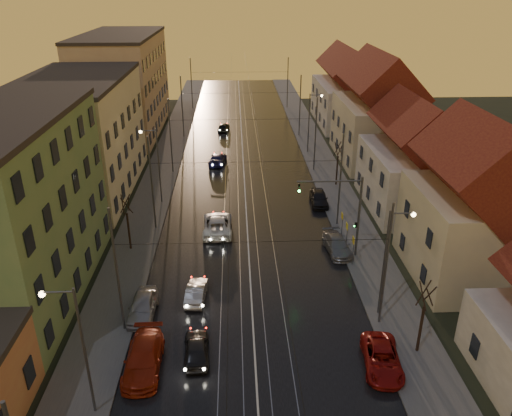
{
  "coord_description": "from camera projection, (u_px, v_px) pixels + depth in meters",
  "views": [
    {
      "loc": [
        -0.97,
        -18.29,
        21.32
      ],
      "look_at": [
        0.78,
        22.48,
        2.64
      ],
      "focal_mm": 35.0,
      "sensor_mm": 36.0,
      "label": 1
    }
  ],
  "objects": [
    {
      "name": "parked_right_0",
      "position": [
        382.0,
        358.0,
        29.92
      ],
      "size": [
        2.64,
        4.84,
        1.29
      ],
      "primitive_type": "imported",
      "rotation": [
        0.0,
        0.0,
        -0.11
      ],
      "color": "maroon",
      "rests_on": "ground"
    },
    {
      "name": "street_lamp_3",
      "position": [
        311.0,
        117.0,
        65.64
      ],
      "size": [
        1.75,
        0.32,
        8.0
      ],
      "color": "#595B60",
      "rests_on": "ground"
    },
    {
      "name": "bare_tree_1",
      "position": [
        422.0,
        320.0,
        30.35
      ],
      "size": [
        1.09,
        1.09,
        5.11
      ],
      "color": "black",
      "rests_on": "ground"
    },
    {
      "name": "house_right_3",
      "position": [
        377.0,
        115.0,
        62.84
      ],
      "size": [
        9.18,
        14.28,
        11.5
      ],
      "color": "beige",
      "rests_on": "ground"
    },
    {
      "name": "driving_car_4",
      "position": [
        224.0,
        127.0,
        77.08
      ],
      "size": [
        1.97,
        3.88,
        1.27
      ],
      "primitive_type": "imported",
      "rotation": [
        0.0,
        0.0,
        3.01
      ],
      "color": "black",
      "rests_on": "ground"
    },
    {
      "name": "parked_right_1",
      "position": [
        337.0,
        245.0,
        42.68
      ],
      "size": [
        2.26,
        4.7,
        1.32
      ],
      "primitive_type": "imported",
      "rotation": [
        0.0,
        0.0,
        0.09
      ],
      "color": "gray",
      "rests_on": "ground"
    },
    {
      "name": "catenary_pole_r_3",
      "position": [
        315.0,
        135.0,
        59.42
      ],
      "size": [
        0.16,
        0.16,
        9.0
      ],
      "primitive_type": "cylinder",
      "color": "#595B60",
      "rests_on": "ground"
    },
    {
      "name": "house_right_2",
      "position": [
        416.0,
        164.0,
        49.7
      ],
      "size": [
        9.18,
        12.24,
        9.2
      ],
      "color": "#BAB6AC",
      "rests_on": "ground"
    },
    {
      "name": "sidewalk_left",
      "position": [
        163.0,
        169.0,
        61.45
      ],
      "size": [
        4.0,
        120.0,
        0.15
      ],
      "primitive_type": "cube",
      "color": "#4C4C4C",
      "rests_on": "ground"
    },
    {
      "name": "apartment_left_2",
      "position": [
        81.0,
        138.0,
        53.24
      ],
      "size": [
        10.0,
        20.0,
        12.0
      ],
      "primitive_type": "cube",
      "color": "beige",
      "rests_on": "ground"
    },
    {
      "name": "street_lamp_0",
      "position": [
        77.0,
        341.0,
        24.96
      ],
      "size": [
        1.75,
        0.32,
        8.0
      ],
      "color": "#595B60",
      "rests_on": "ground"
    },
    {
      "name": "apartment_left_3",
      "position": [
        124.0,
        85.0,
        74.62
      ],
      "size": [
        10.0,
        24.0,
        14.0
      ],
      "primitive_type": "cube",
      "color": "tan",
      "rests_on": "ground"
    },
    {
      "name": "parked_right_2",
      "position": [
        319.0,
        198.0,
        51.76
      ],
      "size": [
        1.87,
        4.32,
        1.45
      ],
      "primitive_type": "imported",
      "rotation": [
        0.0,
        0.0,
        -0.04
      ],
      "color": "black",
      "rests_on": "ground"
    },
    {
      "name": "street_lamp_1",
      "position": [
        390.0,
        253.0,
        32.94
      ],
      "size": [
        1.75,
        0.32,
        8.0
      ],
      "color": "#595B60",
      "rests_on": "ground"
    },
    {
      "name": "house_right_4",
      "position": [
        347.0,
        92.0,
        79.51
      ],
      "size": [
        9.18,
        16.32,
        10.0
      ],
      "color": "#BAB6AC",
      "rests_on": "ground"
    },
    {
      "name": "catenary_pole_r_4",
      "position": [
        300.0,
        106.0,
        73.05
      ],
      "size": [
        0.16,
        0.16,
        9.0
      ],
      "primitive_type": "cylinder",
      "color": "#595B60",
      "rests_on": "ground"
    },
    {
      "name": "driving_car_1",
      "position": [
        196.0,
        292.0,
        36.38
      ],
      "size": [
        1.59,
        3.82,
        1.23
      ],
      "primitive_type": "imported",
      "rotation": [
        0.0,
        0.0,
        3.06
      ],
      "color": "#A2A2A7",
      "rests_on": "ground"
    },
    {
      "name": "bare_tree_2",
      "position": [
        337.0,
        165.0,
        55.79
      ],
      "size": [
        1.09,
        1.09,
        5.11
      ],
      "color": "black",
      "rests_on": "ground"
    },
    {
      "name": "sidewalk_right",
      "position": [
        324.0,
        167.0,
        62.23
      ],
      "size": [
        4.0,
        120.0,
        0.15
      ],
      "primitive_type": "cube",
      "color": "#4C4C4C",
      "rests_on": "ground"
    },
    {
      "name": "catenary_pole_l_5",
      "position": [
        191.0,
        84.0,
        88.73
      ],
      "size": [
        0.16,
        0.16,
        9.0
      ],
      "primitive_type": "cylinder",
      "color": "#595B60",
      "rests_on": "ground"
    },
    {
      "name": "traffic_light_mast",
      "position": [
        347.0,
        207.0,
        40.28
      ],
      "size": [
        5.3,
        0.32,
        7.2
      ],
      "color": "#595B60",
      "rests_on": "ground"
    },
    {
      "name": "bare_tree_0",
      "position": [
        128.0,
        224.0,
        42.27
      ],
      "size": [
        1.09,
        1.09,
        5.11
      ],
      "color": "black",
      "rests_on": "ground"
    },
    {
      "name": "street_lamp_2",
      "position": [
        155.0,
        159.0,
        50.39
      ],
      "size": [
        1.75,
        0.32,
        8.0
      ],
      "color": "#595B60",
      "rests_on": "ground"
    },
    {
      "name": "catenary_pole_l_3",
      "position": [
        171.0,
        137.0,
        58.75
      ],
      "size": [
        0.16,
        0.16,
        9.0
      ],
      "primitive_type": "cylinder",
      "color": "#595B60",
      "rests_on": "ground"
    },
    {
      "name": "tram_rail_2",
      "position": [
        250.0,
        168.0,
        61.87
      ],
      "size": [
        0.06,
        120.0,
        0.03
      ],
      "primitive_type": "cube",
      "color": "gray",
      "rests_on": "road"
    },
    {
      "name": "catenary_pole_r_5",
      "position": [
        288.0,
        83.0,
        89.4
      ],
      "size": [
        0.16,
        0.16,
        9.0
      ],
      "primitive_type": "cylinder",
      "color": "#595B60",
      "rests_on": "ground"
    },
    {
      "name": "parked_left_3",
      "position": [
        143.0,
        306.0,
        34.57
      ],
      "size": [
        1.83,
        4.38,
        1.48
      ],
      "primitive_type": "imported",
      "rotation": [
        0.0,
        0.0,
        -0.02
      ],
      "color": "#9F9EA4",
      "rests_on": "ground"
    },
    {
      "name": "catenary_pole_r_2",
      "position": [
        340.0,
        181.0,
        45.8
      ],
      "size": [
        0.16,
        0.16,
        9.0
      ],
      "primitive_type": "cylinder",
      "color": "#595B60",
      "rests_on": "ground"
    },
    {
      "name": "road",
      "position": [
        244.0,
        169.0,
        61.86
      ],
      "size": [
        16.0,
        120.0,
        0.04
      ],
      "primitive_type": "cube",
      "color": "black",
      "rests_on": "ground"
    },
    {
      "name": "apartment_left_1",
      "position": [
        0.0,
        213.0,
        34.86
      ],
      "size": [
        10.0,
        18.0,
        13.0
      ],
      "primitive_type": "cube",
      "color": "#5B8252",
      "rests_on": "ground"
    },
    {
      "name": "tram_rail_1",
      "position": [
        237.0,
        168.0,
        61.81
      ],
      "size": [
        0.06,
        120.0,
        0.03
      ],
      "primitive_type": "cube",
      "color": "gray",
      "rests_on": "road"
    },
    {
      "name": "catenary_pole_l_1",
      "position": [
        117.0,
        273.0,
        31.5
      ],
      "size": [
        0.16,
        0.16,
        9.0
      ],
      "primitive_type": "cylinder",
      "color": "#595B60",
      "rests_on": "ground"
    },
    {
      "name": "driving_car_0",
      "position": [
        197.0,
        348.0,
        30.73
      ],
      "size": [
        1.75,
        3.88,
        1.29
      ],
      "primitive_type": "imported",
      "rotation": [
        0.0,
        0.0,
        3.2
      ],
      "color": "black",
      "rests_on": "ground"
    },
    {
      "name": "house_right_1",
      "position": [
        475.0,
        212.0,
        37.55
      ],
      "size": [
        8.67,
        10.2,
        10.8
      ],
      "color": "beige",
      "rests_on": "ground"
    },
    {
      "name": "catenary_pole_l_2",
      "position": [
        152.0,
        184.0,
        45.12
      ],
      "size": [
        0.16,
        0.16,
        9.0
      ],
      "primitive_type": "cylinder",
      "color": "#595B60",
      "rests_on": "ground"
    },
    {
      "name": "parked_left_2",
      "position": [
        143.0,
        358.0,
        29.77
      ],
      "size": [
        2.16,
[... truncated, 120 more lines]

